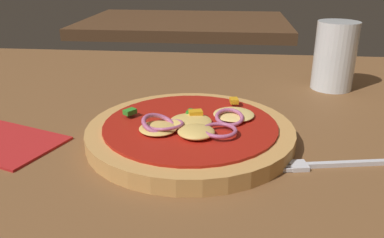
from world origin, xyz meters
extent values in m
cube|color=brown|center=(0.00, 0.00, 0.02)|extent=(1.23, 0.98, 0.04)
cylinder|color=tan|center=(-0.05, 0.01, 0.05)|extent=(0.25, 0.25, 0.02)
cylinder|color=#A81C11|center=(-0.05, 0.01, 0.06)|extent=(0.21, 0.21, 0.00)
ellipsoid|color=#E5BC60|center=(-0.05, 0.01, 0.06)|extent=(0.05, 0.05, 0.01)
ellipsoid|color=#E5BC60|center=(-0.09, -0.01, 0.06)|extent=(0.04, 0.04, 0.01)
ellipsoid|color=#E5BC60|center=(-0.04, -0.02, 0.06)|extent=(0.04, 0.04, 0.01)
ellipsoid|color=#EFCC72|center=(0.00, 0.04, 0.06)|extent=(0.05, 0.05, 0.01)
torus|color=#B25984|center=(-0.08, -0.01, 0.06)|extent=(0.06, 0.06, 0.01)
torus|color=#B25984|center=(-0.01, 0.02, 0.07)|extent=(0.04, 0.04, 0.01)
torus|color=#B25984|center=(-0.02, -0.02, 0.07)|extent=(0.05, 0.05, 0.00)
torus|color=#B25984|center=(-0.09, -0.01, 0.07)|extent=(0.05, 0.05, 0.02)
cube|color=orange|center=(0.00, 0.08, 0.07)|extent=(0.01, 0.02, 0.01)
cube|color=#2D8C28|center=(-0.13, 0.02, 0.07)|extent=(0.02, 0.02, 0.01)
cube|color=orange|center=(-0.05, 0.02, 0.07)|extent=(0.02, 0.02, 0.01)
cube|color=#2D8C28|center=(-0.05, 0.03, 0.07)|extent=(0.01, 0.01, 0.01)
cube|color=silver|center=(0.15, -0.03, 0.04)|extent=(0.14, 0.03, 0.01)
cube|color=silver|center=(0.07, -0.05, 0.04)|extent=(0.02, 0.02, 0.01)
cube|color=silver|center=(0.04, -0.04, 0.04)|extent=(0.03, 0.01, 0.00)
cube|color=silver|center=(0.04, -0.05, 0.04)|extent=(0.03, 0.01, 0.00)
cube|color=silver|center=(0.04, -0.05, 0.04)|extent=(0.03, 0.01, 0.00)
cube|color=silver|center=(0.04, -0.06, 0.04)|extent=(0.03, 0.01, 0.00)
cylinder|color=silver|center=(0.16, 0.24, 0.09)|extent=(0.07, 0.07, 0.11)
cylinder|color=#9E510F|center=(0.16, 0.24, 0.06)|extent=(0.06, 0.06, 0.05)
cylinder|color=white|center=(0.16, 0.24, 0.09)|extent=(0.06, 0.06, 0.01)
cube|color=#B21E1E|center=(-0.27, -0.02, 0.04)|extent=(0.15, 0.13, 0.00)
cube|color=#4C301C|center=(-0.18, 1.03, 0.02)|extent=(0.73, 0.52, 0.04)
camera|label=1|loc=(-0.01, -0.42, 0.24)|focal=36.71mm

